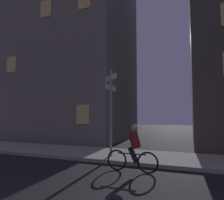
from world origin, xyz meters
TOP-DOWN VIEW (x-y plane):
  - sidewalk_kerb at (0.00, 6.96)m, footprint 40.00×2.89m
  - signpost at (-1.48, 6.36)m, footprint 0.87×1.28m
  - cyclist at (-0.01, 4.72)m, footprint 1.82×0.33m
  - building_left_block at (-7.61, 13.15)m, footprint 9.30×7.90m

SIDE VIEW (x-z plane):
  - sidewalk_kerb at x=0.00m, z-range 0.00..0.14m
  - cyclist at x=-0.01m, z-range -0.06..1.55m
  - signpost at x=-1.48m, z-range 0.47..4.32m
  - building_left_block at x=-7.61m, z-range 0.00..21.88m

